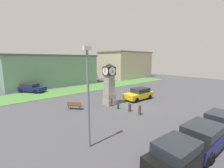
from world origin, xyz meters
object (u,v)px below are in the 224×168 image
at_px(bollard_near_tower, 111,102).
at_px(bollard_far_row, 130,107).
at_px(street_lamp_near_road, 88,91).
at_px(bollard_mid_row, 118,105).
at_px(car_silver_hatch, 139,94).
at_px(car_far_lot, 31,88).
at_px(bench, 75,105).
at_px(bollard_end_row, 140,110).
at_px(car_near_tower, 204,136).
at_px(clock_tower, 109,85).
at_px(car_by_building, 221,121).
at_px(car_navy_sedan, 178,155).

distance_m(bollard_near_tower, bollard_far_row, 2.69).
bearing_deg(street_lamp_near_road, bollard_mid_row, 33.25).
bearing_deg(street_lamp_near_road, car_silver_hatch, 24.86).
bearing_deg(car_silver_hatch, car_far_lot, 124.68).
xyz_separation_m(car_silver_hatch, street_lamp_near_road, (-11.37, -5.27, 2.86)).
relative_size(bollard_mid_row, bench, 0.54).
height_order(bollard_mid_row, bollard_far_row, bollard_far_row).
bearing_deg(bollard_far_row, bollard_end_row, -87.76).
height_order(bollard_end_row, car_near_tower, car_near_tower).
xyz_separation_m(clock_tower, bench, (-4.06, 1.18, -2.00)).
bearing_deg(bollard_near_tower, car_far_lot, 110.22).
xyz_separation_m(bollard_end_row, car_by_building, (2.27, -6.26, 0.23)).
relative_size(car_navy_sedan, bench, 2.57).
relative_size(bollard_end_row, car_silver_hatch, 0.24).
xyz_separation_m(bollard_far_row, car_silver_hatch, (4.56, 2.46, 0.34)).
height_order(clock_tower, car_far_lot, clock_tower).
bearing_deg(bollard_end_row, bollard_far_row, 92.24).
bearing_deg(clock_tower, car_silver_hatch, -9.41).
xyz_separation_m(clock_tower, car_silver_hatch, (4.72, -0.78, -1.73)).
relative_size(car_far_lot, car_silver_hatch, 1.10).
bearing_deg(bollard_near_tower, bollard_far_row, -83.09).
xyz_separation_m(bollard_end_row, bench, (-4.27, 5.74, -0.00)).
distance_m(bollard_mid_row, car_far_lot, 16.78).
relative_size(bollard_mid_row, car_far_lot, 0.18).
distance_m(clock_tower, car_navy_sedan, 11.66).
xyz_separation_m(bollard_near_tower, bollard_mid_row, (-0.08, -1.27, -0.09)).
height_order(car_silver_hatch, bench, car_silver_hatch).
height_order(bollard_mid_row, car_far_lot, car_far_lot).
bearing_deg(street_lamp_near_road, car_by_building, -27.57).
relative_size(clock_tower, car_far_lot, 1.05).
relative_size(clock_tower, bollard_end_row, 4.84).
xyz_separation_m(car_by_building, car_silver_hatch, (2.24, 10.03, 0.04)).
bearing_deg(bollard_far_row, bollard_near_tower, 96.91).
distance_m(bollard_near_tower, bollard_end_row, 3.99).
height_order(car_navy_sedan, car_near_tower, car_navy_sedan).
bearing_deg(bollard_mid_row, car_far_lot, 108.47).
bearing_deg(car_silver_hatch, bench, 167.38).
distance_m(car_by_building, street_lamp_near_road, 10.70).
bearing_deg(car_near_tower, clock_tower, 83.71).
height_order(bollard_near_tower, bench, bollard_near_tower).
xyz_separation_m(clock_tower, bollard_near_tower, (-0.16, -0.57, -2.01)).
xyz_separation_m(bollard_end_row, car_navy_sedan, (-4.53, -6.14, 0.27)).
relative_size(clock_tower, bollard_near_tower, 4.93).
height_order(car_navy_sedan, bench, car_navy_sedan).
bearing_deg(car_silver_hatch, car_near_tower, -120.48).
distance_m(clock_tower, car_near_tower, 11.04).
bearing_deg(clock_tower, bollard_far_row, -87.11).
bearing_deg(car_silver_hatch, street_lamp_near_road, -155.14).
xyz_separation_m(bollard_mid_row, car_by_building, (2.72, -8.97, 0.33)).
relative_size(bollard_far_row, car_silver_hatch, 0.21).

